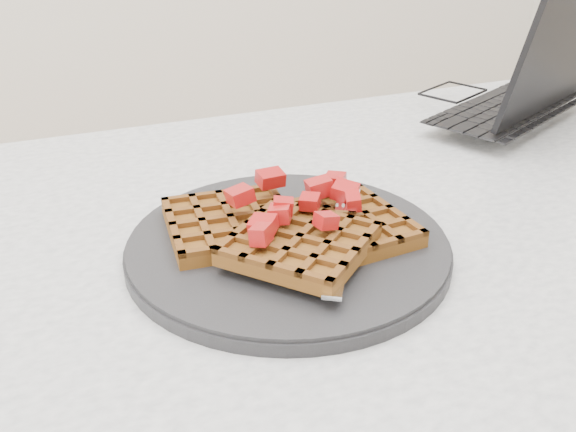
# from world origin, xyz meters

# --- Properties ---
(table) EXTENTS (1.20, 0.80, 0.75)m
(table) POSITION_xyz_m (0.00, 0.00, 0.64)
(table) COLOR silver
(table) RESTS_ON ground
(plate) EXTENTS (0.31, 0.31, 0.02)m
(plate) POSITION_xyz_m (-0.07, -0.01, 0.76)
(plate) COLOR black
(plate) RESTS_ON table
(waffles) EXTENTS (0.22, 0.22, 0.03)m
(waffles) POSITION_xyz_m (-0.07, -0.02, 0.78)
(waffles) COLOR brown
(waffles) RESTS_ON plate
(strawberry_pile) EXTENTS (0.15, 0.15, 0.02)m
(strawberry_pile) POSITION_xyz_m (-0.07, -0.01, 0.80)
(strawberry_pile) COLOR #8C0003
(strawberry_pile) RESTS_ON waffles
(fork) EXTENTS (0.11, 0.17, 0.02)m
(fork) POSITION_xyz_m (-0.03, -0.05, 0.77)
(fork) COLOR silver
(fork) RESTS_ON plate
(laptop) EXTENTS (0.37, 0.33, 0.21)m
(laptop) POSITION_xyz_m (0.37, 0.24, 0.79)
(laptop) COLOR black
(laptop) RESTS_ON table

